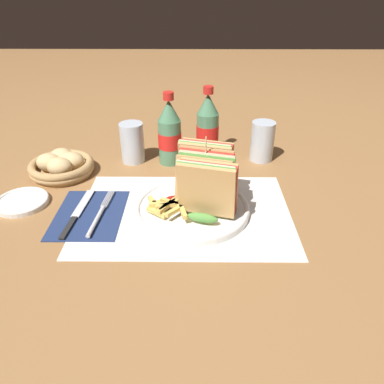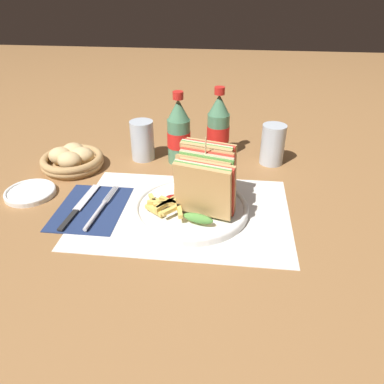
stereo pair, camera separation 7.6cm
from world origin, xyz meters
name	(u,v)px [view 1 (the left image)]	position (x,y,z in m)	size (l,w,h in m)	color
ground_plane	(205,218)	(0.00, 0.00, 0.00)	(4.00, 4.00, 0.00)	olive
placemat	(185,212)	(-0.05, 0.02, 0.00)	(0.47, 0.33, 0.00)	silver
plate_main	(192,208)	(-0.03, 0.02, 0.01)	(0.26, 0.26, 0.02)	white
club_sandwich	(206,178)	(0.00, 0.04, 0.08)	(0.14, 0.21, 0.16)	tan
fries_pile	(168,205)	(-0.08, 0.00, 0.03)	(0.09, 0.10, 0.02)	#E0B756
ketchup_blob	(174,200)	(-0.07, 0.03, 0.03)	(0.04, 0.03, 0.01)	maroon
napkin	(90,214)	(-0.26, 0.01, 0.00)	(0.15, 0.20, 0.00)	navy
fork	(99,216)	(-0.23, -0.01, 0.01)	(0.03, 0.18, 0.01)	silver
knife	(77,213)	(-0.28, 0.01, 0.01)	(0.03, 0.19, 0.00)	black
coke_bottle_near	(170,134)	(-0.09, 0.28, 0.09)	(0.06, 0.06, 0.20)	#4C7F5B
coke_bottle_far	(208,126)	(0.01, 0.33, 0.09)	(0.06, 0.06, 0.20)	#4C7F5B
glass_near	(262,144)	(0.17, 0.30, 0.05)	(0.07, 0.07, 0.11)	silver
glass_far	(132,145)	(-0.20, 0.28, 0.05)	(0.07, 0.07, 0.11)	silver
bread_basket	(61,166)	(-0.37, 0.20, 0.02)	(0.17, 0.17, 0.06)	#AD8451
side_saucer	(22,201)	(-0.42, 0.05, 0.01)	(0.12, 0.12, 0.01)	white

